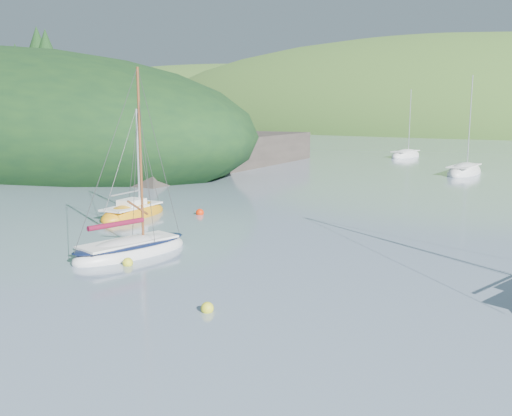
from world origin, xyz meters
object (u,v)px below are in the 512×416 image
Objects in this scene: daysailer_white at (131,250)px; sailboat_yellow at (133,213)px; distant_sloop_c at (406,156)px; distant_sloop_a at (464,172)px.

sailboat_yellow is at bearing 144.84° from daysailer_white.
daysailer_white is at bearing -76.66° from distant_sloop_c.
sailboat_yellow is 52.43m from distant_sloop_c.
daysailer_white is at bearing -94.74° from distant_sloop_a.
distant_sloop_c reaches higher than sailboat_yellow.
distant_sloop_c is (-11.99, 58.54, -0.04)m from daysailer_white.
sailboat_yellow is at bearing -83.16° from distant_sloop_c.
daysailer_white is at bearing -51.73° from sailboat_yellow.
distant_sloop_c is at bearing 83.99° from sailboat_yellow.
sailboat_yellow is at bearing -106.45° from distant_sloop_a.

